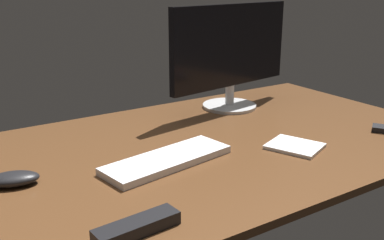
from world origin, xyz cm
name	(u,v)px	position (x,y,z in cm)	size (l,w,h in cm)	color
desk	(215,144)	(0.00, 0.00, 1.00)	(140.00, 84.00, 2.00)	brown
monitor	(231,52)	(24.71, 25.45, 21.98)	(52.66, 19.26, 36.30)	silver
keyboard	(167,160)	(-19.63, -6.55, 2.93)	(34.44, 11.54, 1.87)	white
computer_mouse	(13,179)	(-55.06, 1.71, 3.52)	(11.46, 6.43, 3.03)	black
tv_remote	(137,227)	(-40.55, -31.63, 3.28)	(16.68, 4.61, 2.56)	black
notepad	(295,146)	(15.24, -16.38, 2.48)	(13.79, 11.73, 0.96)	white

